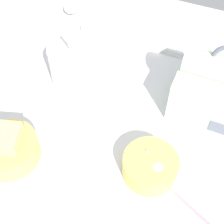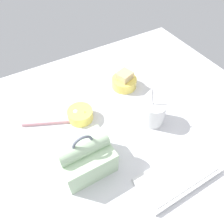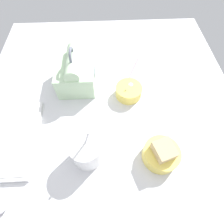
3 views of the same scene
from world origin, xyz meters
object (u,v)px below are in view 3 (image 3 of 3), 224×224
Objects in this scene: soup_cup at (87,151)px; bento_bowl_sandwich at (161,154)px; lunch_bag at (76,73)px; chopstick_case at (136,70)px; bento_bowl_snacks at (129,91)px; keyboard at (18,138)px.

soup_cup reaches higher than bento_bowl_sandwich.
lunch_bag is 1.50× the size of bento_bowl_sandwich.
bento_bowl_sandwich is 0.59× the size of chopstick_case.
lunch_bag is at bearing 102.19° from chopstick_case.
bento_bowl_sandwich is (-35.95, -30.56, -3.40)cm from lunch_bag.
soup_cup is 0.84× the size of chopstick_case.
lunch_bag is 23.92cm from bento_bowl_snacks.
chopstick_case is at bearing 4.75° from bento_bowl_sandwich.
lunch_bag is 47.30cm from bento_bowl_sandwich.
soup_cup is (-7.73, -26.21, 4.53)cm from keyboard.
bento_bowl_snacks is at bearing 16.59° from bento_bowl_sandwich.
bento_bowl_snacks is at bearing -66.28° from keyboard.
lunch_bag reaches higher than chopstick_case.
chopstick_case is at bearing -28.16° from soup_cup.
bento_bowl_snacks reaches higher than keyboard.
keyboard reaches higher than chopstick_case.
soup_cup reaches higher than chopstick_case.
soup_cup is at bearing 147.84° from bento_bowl_snacks.
bento_bowl_snacks is (28.05, 8.36, -0.67)cm from bento_bowl_sandwich.
chopstick_case is (13.75, -4.88, -1.75)cm from bento_bowl_snacks.
chopstick_case is (41.80, 3.48, -2.42)cm from bento_bowl_sandwich.
bento_bowl_sandwich is (-1.45, -25.08, -2.32)cm from soup_cup.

